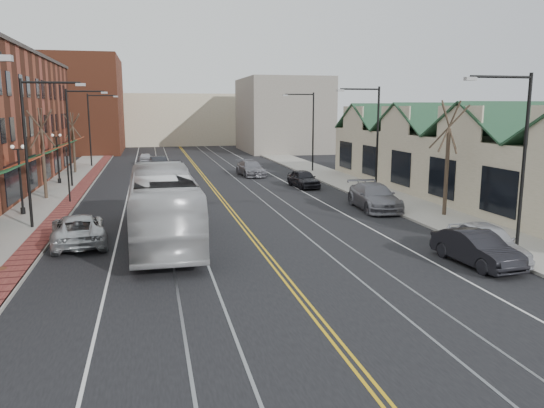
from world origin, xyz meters
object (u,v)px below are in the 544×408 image
parked_car_c (374,197)px  parked_car_d (303,179)px  parked_car_b (476,248)px  parked_car_a (487,242)px  parked_suv (78,229)px  transit_bus (163,205)px

parked_car_c → parked_car_d: 10.60m
parked_car_d → parked_car_b: bearing=-92.2°
parked_car_a → parked_car_d: size_ratio=1.10×
parked_suv → parked_car_d: size_ratio=1.24×
parked_car_a → parked_car_b: parked_car_a is taller
parked_car_b → parked_car_c: size_ratio=0.77×
parked_suv → parked_car_d: bearing=-143.3°
parked_car_b → parked_car_d: parked_car_d is taller
parked_car_a → parked_car_d: (-1.80, 22.55, -0.07)m
parked_car_d → parked_suv: bearing=-140.2°
parked_car_a → parked_car_c: 12.10m
transit_bus → parked_car_b: transit_bus is taller
parked_suv → parked_car_d: 22.44m
parked_car_c → parked_car_d: (-1.80, 10.45, -0.10)m
transit_bus → parked_car_c: bearing=-159.3°
transit_bus → parked_car_b: bearing=149.7°
transit_bus → parked_suv: bearing=-2.9°
parked_suv → parked_car_b: size_ratio=1.20×
transit_bus → parked_car_d: bearing=-127.7°
parked_car_b → parked_car_c: bearing=80.6°
parked_car_b → parked_car_d: (-0.89, 23.15, 0.00)m
transit_bus → parked_car_b: 14.84m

